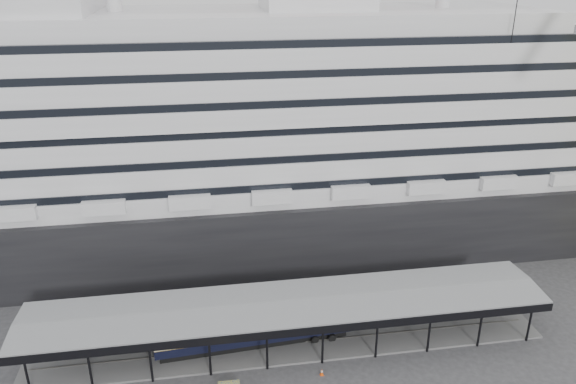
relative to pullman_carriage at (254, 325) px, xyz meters
name	(u,v)px	position (x,y,z in m)	size (l,w,h in m)	color
ground	(297,371)	(3.79, -5.00, -2.54)	(200.00, 200.00, 0.00)	#37373A
cruise_ship	(258,117)	(3.84, 27.00, 15.81)	(130.00, 30.00, 43.90)	black
platform_canopy	(289,323)	(3.79, 0.00, -0.18)	(56.00, 9.18, 5.30)	slate
pullman_carriage	(254,325)	(0.00, 0.00, 0.00)	(21.39, 4.27, 20.86)	black
traffic_cone_right	(322,372)	(6.23, -5.92, -2.18)	(0.42, 0.42, 0.73)	#FA540D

